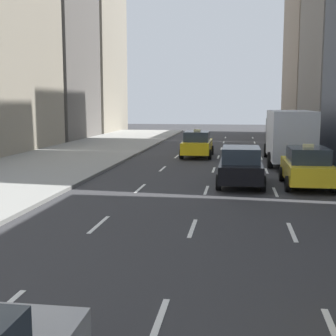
{
  "coord_description": "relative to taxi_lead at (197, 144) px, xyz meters",
  "views": [
    {
      "loc": [
        3.83,
        0.9,
        3.59
      ],
      "look_at": [
        1.78,
        14.66,
        1.65
      ],
      "focal_mm": 50.0,
      "sensor_mm": 36.0,
      "label": 1
    }
  ],
  "objects": [
    {
      "name": "box_truck",
      "position": [
        5.6,
        -2.55,
        0.83
      ],
      "size": [
        2.58,
        8.4,
        3.15
      ],
      "color": "#262628",
      "rests_on": "ground"
    },
    {
      "name": "lane_markings",
      "position": [
        1.4,
        -8.83,
        -0.87
      ],
      "size": [
        5.72,
        56.0,
        0.01
      ],
      "color": "white",
      "rests_on": "ground"
    },
    {
      "name": "taxi_lead",
      "position": [
        0.0,
        0.0,
        0.0
      ],
      "size": [
        2.02,
        4.4,
        1.87
      ],
      "color": "yellow",
      "rests_on": "ground"
    },
    {
      "name": "sedan_silver_behind",
      "position": [
        2.8,
        -10.45,
        -0.01
      ],
      "size": [
        2.02,
        4.52,
        1.71
      ],
      "color": "black",
      "rests_on": "ground"
    },
    {
      "name": "taxi_third",
      "position": [
        5.6,
        -10.43,
        0.0
      ],
      "size": [
        2.02,
        4.4,
        1.87
      ],
      "color": "yellow",
      "rests_on": "ground"
    },
    {
      "name": "sidewalk_left",
      "position": [
        -8.2,
        -4.83,
        -0.81
      ],
      "size": [
        8.0,
        66.0,
        0.15
      ],
      "primitive_type": "cube",
      "color": "gray",
      "rests_on": "ground"
    }
  ]
}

